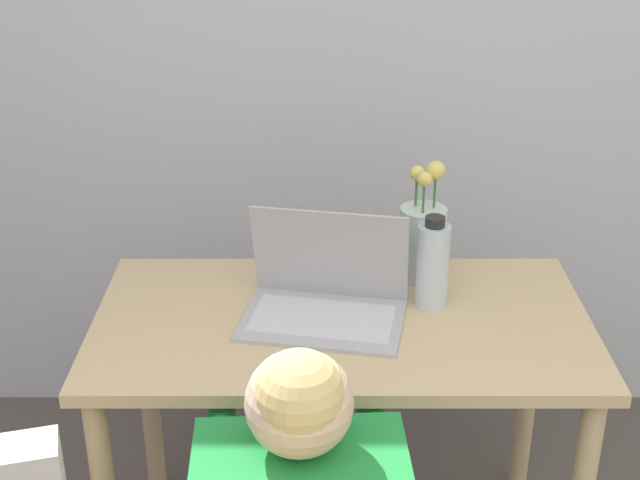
{
  "coord_description": "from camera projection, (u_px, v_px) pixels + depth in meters",
  "views": [
    {
      "loc": [
        -0.17,
        -0.23,
        1.72
      ],
      "look_at": [
        -0.17,
        1.53,
        0.89
      ],
      "focal_mm": 50.0,
      "sensor_mm": 36.0,
      "label": 1
    }
  ],
  "objects": [
    {
      "name": "dining_table",
      "position": [
        339.0,
        357.0,
        2.04
      ],
      "size": [
        1.12,
        0.6,
        0.71
      ],
      "color": "#D6B784",
      "rests_on": "ground_plane"
    },
    {
      "name": "water_bottle",
      "position": [
        430.0,
        265.0,
        2.01
      ],
      "size": [
        0.07,
        0.07,
        0.22
      ],
      "color": "silver",
      "rests_on": "dining_table"
    },
    {
      "name": "laptop",
      "position": [
        323.0,
        293.0,
        1.99
      ],
      "size": [
        0.39,
        0.3,
        0.24
      ],
      "rotation": [
        0.0,
        0.0,
        -0.18
      ],
      "color": "#B2B2B7",
      "rests_on": "dining_table"
    },
    {
      "name": "wall_back",
      "position": [
        380.0,
        11.0,
        2.42
      ],
      "size": [
        6.4,
        0.05,
        2.5
      ],
      "color": "silver",
      "rests_on": "ground_plane"
    },
    {
      "name": "flower_vase",
      "position": [
        420.0,
        238.0,
        2.14
      ],
      "size": [
        0.11,
        0.11,
        0.3
      ],
      "color": "silver",
      "rests_on": "dining_table"
    }
  ]
}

